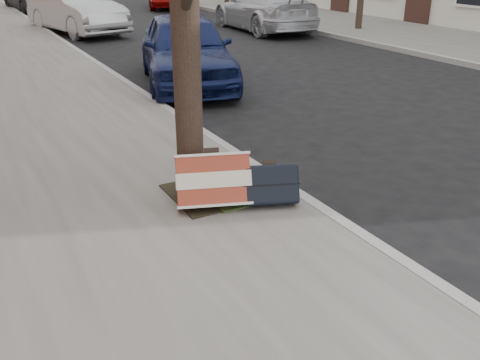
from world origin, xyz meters
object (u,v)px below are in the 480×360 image
suitcase_navy (270,184)px  car_near_mid (76,10)px  car_near_front (186,49)px  suitcase_red (213,180)px

suitcase_navy → car_near_mid: 13.14m
suitcase_navy → car_near_front: 5.61m
car_near_front → car_near_mid: size_ratio=0.92×
suitcase_red → car_near_mid: bearing=102.0°
suitcase_navy → car_near_front: bearing=96.0°
suitcase_red → car_near_mid: size_ratio=0.16×
car_near_front → suitcase_navy: bearing=-88.9°
suitcase_navy → car_near_mid: (1.25, 13.07, 0.36)m
suitcase_red → suitcase_navy: (0.49, -0.22, -0.05)m
car_near_mid → suitcase_red: bearing=-109.4°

